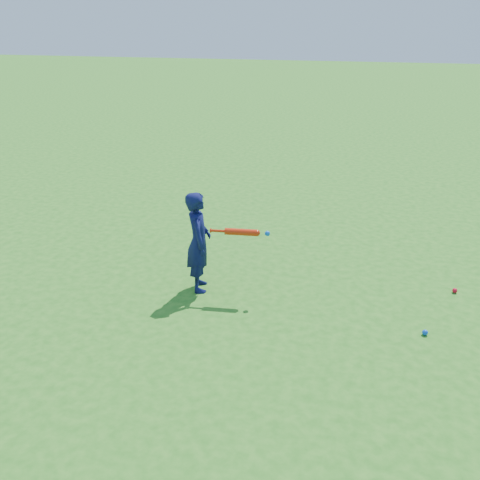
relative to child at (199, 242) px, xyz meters
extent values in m
plane|color=#246B19|center=(-0.04, 0.39, -0.62)|extent=(80.00, 80.00, 0.00)
imported|color=#0E1142|center=(0.00, 0.00, 0.00)|extent=(0.44, 0.53, 1.24)
sphere|color=red|center=(3.02, 0.74, -0.59)|extent=(0.06, 0.06, 0.06)
sphere|color=blue|center=(2.64, -0.35, -0.59)|extent=(0.06, 0.06, 0.06)
cylinder|color=red|center=(0.16, -0.02, 0.17)|extent=(0.02, 0.05, 0.05)
cylinder|color=red|center=(0.25, -0.01, 0.17)|extent=(0.18, 0.06, 0.03)
cylinder|color=red|center=(0.52, 0.03, 0.17)|extent=(0.38, 0.13, 0.08)
sphere|color=red|center=(0.70, 0.05, 0.17)|extent=(0.08, 0.08, 0.08)
sphere|color=blue|center=(0.82, 0.07, 0.17)|extent=(0.06, 0.06, 0.06)
camera|label=1|loc=(2.11, -5.51, 2.45)|focal=40.00mm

